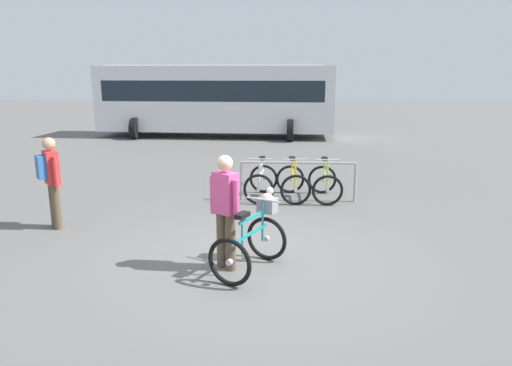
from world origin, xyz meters
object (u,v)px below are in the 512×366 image
racked_bike_yellow (293,183)px  racked_bike_lime (325,183)px  featured_bicycle (254,236)px  bus_distant (216,96)px  racked_bike_white (261,182)px  pedestrian_with_backpack (51,177)px  person_with_featured_bike (225,207)px

racked_bike_yellow → racked_bike_lime: size_ratio=1.03×
racked_bike_lime → featured_bicycle: 4.06m
racked_bike_lime → bus_distant: 11.07m
racked_bike_yellow → racked_bike_lime: 0.70m
racked_bike_white → featured_bicycle: size_ratio=0.90×
racked_bike_yellow → featured_bicycle: 3.89m
racked_bike_white → pedestrian_with_backpack: (-3.52, -2.39, 0.57)m
person_with_featured_bike → pedestrian_with_backpack: 3.65m
bus_distant → featured_bicycle: bearing=-77.7°
featured_bicycle → bus_distant: 14.41m
racked_bike_white → pedestrian_with_backpack: 4.29m
person_with_featured_bike → bus_distant: bearing=100.8°
racked_bike_lime → bus_distant: bus_distant is taller
racked_bike_lime → bus_distant: (-4.23, 10.14, 1.37)m
racked_bike_white → racked_bike_yellow: bearing=2.3°
racked_bike_yellow → bus_distant: 10.85m
racked_bike_white → racked_bike_yellow: same height
featured_bicycle → racked_bike_white: bearing=93.4°
racked_bike_white → racked_bike_lime: (1.40, 0.06, -0.00)m
featured_bicycle → bus_distant: size_ratio=0.13×
racked_bike_white → pedestrian_with_backpack: pedestrian_with_backpack is taller
racked_bike_white → pedestrian_with_backpack: size_ratio=0.69×
racked_bike_yellow → person_with_featured_bike: 4.01m
racked_bike_lime → person_with_featured_bike: size_ratio=0.69×
racked_bike_lime → pedestrian_with_backpack: size_ratio=0.69×
racked_bike_yellow → pedestrian_with_backpack: bearing=-150.2°
racked_bike_white → person_with_featured_bike: size_ratio=0.69×
featured_bicycle → pedestrian_with_backpack: 4.04m
racked_bike_white → racked_bike_lime: same height
racked_bike_lime → person_with_featured_bike: person_with_featured_bike is taller
racked_bike_white → pedestrian_with_backpack: bearing=-145.8°
racked_bike_white → featured_bicycle: 3.84m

